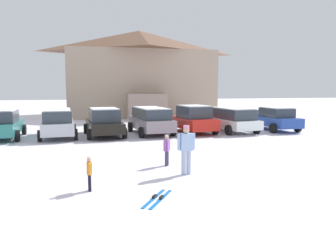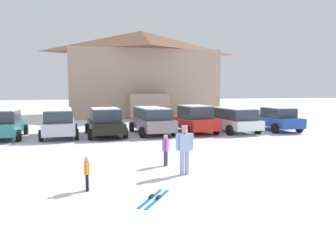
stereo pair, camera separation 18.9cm
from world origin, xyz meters
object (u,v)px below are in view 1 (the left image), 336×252
Objects in this scene: parked_black_sedan at (104,122)px; parked_grey_wagon at (151,120)px; parked_blue_hatchback at (275,119)px; skier_adult_in_blue_parka at (186,147)px; parked_silver_wagon at (58,122)px; pair_of_skis at (158,198)px; skier_child_in_purple_jacket at (167,148)px; parked_red_sedan at (193,119)px; ski_lodge at (139,73)px; parked_teal_hatchback at (2,124)px; parked_white_suv at (232,119)px; skier_child_in_orange_jacket at (89,172)px.

parked_black_sedan is 2.94m from parked_grey_wagon.
parked_black_sedan is at bearing -179.67° from parked_blue_hatchback.
parked_silver_wagon is at bearing 117.29° from skier_adult_in_blue_parka.
parked_grey_wagon reaches higher than pair_of_skis.
parked_silver_wagon is 9.59m from skier_child_in_purple_jacket.
skier_adult_in_blue_parka is at bearing -108.58° from parked_red_sedan.
ski_lodge is 24.17m from skier_child_in_purple_jacket.
parked_blue_hatchback is at bearing 48.46° from pair_of_skis.
parked_teal_hatchback is 11.56m from skier_child_in_purple_jacket.
parked_black_sedan is at bearing -2.13° from parked_teal_hatchback.
parked_teal_hatchback is 14.11m from parked_white_suv.
ski_lodge is 27.02m from skier_child_in_orange_jacket.
parked_silver_wagon is at bearing 119.18° from skier_child_in_purple_jacket.
skier_child_in_purple_jacket is (-2.38, -23.73, -3.89)m from ski_lodge.
parked_blue_hatchback is 2.85× the size of pair_of_skis.
parked_white_suv is (2.68, -0.12, -0.02)m from parked_red_sedan.
parked_silver_wagon reaches higher than skier_child_in_purple_jacket.
parked_black_sedan is at bearing -179.68° from parked_white_suv.
ski_lodge reaches higher than skier_child_in_purple_jacket.
parked_black_sedan is at bearing 85.77° from skier_child_in_orange_jacket.
skier_adult_in_blue_parka reaches higher than parked_white_suv.
ski_lodge reaches higher than skier_child_in_orange_jacket.
skier_child_in_purple_jacket is 1.45m from skier_adult_in_blue_parka.
parked_grey_wagon is 1.09× the size of parked_red_sedan.
pair_of_skis is (-1.07, -3.58, -0.64)m from skier_child_in_purple_jacket.
ski_lodge reaches higher than skier_adult_in_blue_parka.
parked_black_sedan is 8.38m from parked_white_suv.
parked_red_sedan is 12.81m from skier_child_in_orange_jacket.
parked_black_sedan is at bearing 103.45° from skier_child_in_purple_jacket.
parked_silver_wagon is at bearing -178.80° from parked_red_sedan.
skier_adult_in_blue_parka is (-0.57, -10.02, 0.03)m from parked_grey_wagon.
ski_lodge is at bearing 74.06° from parked_black_sedan.
skier_child_in_orange_jacket is at bearing -160.75° from skier_adult_in_blue_parka.
skier_child_in_orange_jacket is 0.59× the size of skier_adult_in_blue_parka.
skier_adult_in_blue_parka is (5.03, -9.75, 0.04)m from parked_silver_wagon.
skier_child_in_orange_jacket is (4.93, -11.07, -0.29)m from parked_teal_hatchback.
parked_black_sedan reaches higher than parked_silver_wagon.
parked_black_sedan is at bearing -178.28° from parked_red_sedan.
skier_child_in_orange_jacket is 3.75m from skier_child_in_purple_jacket.
skier_child_in_purple_jacket is at bearing 104.43° from skier_adult_in_blue_parka.
parked_black_sedan reaches higher than parked_grey_wagon.
pair_of_skis is (-1.42, -2.21, -0.92)m from skier_adult_in_blue_parka.
parked_blue_hatchback is 16.09m from pair_of_skis.
parked_black_sedan reaches higher than parked_teal_hatchback.
skier_child_in_orange_jacket is (-9.18, -10.91, -0.32)m from parked_white_suv.
parked_teal_hatchback reaches higher than skier_child_in_purple_jacket.
parked_silver_wagon is 2.67m from parked_black_sedan.
parked_red_sedan is at bearing 177.37° from parked_white_suv.
ski_lodge reaches higher than parked_teal_hatchback.
parked_grey_wagon is at bearing 80.77° from pair_of_skis.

